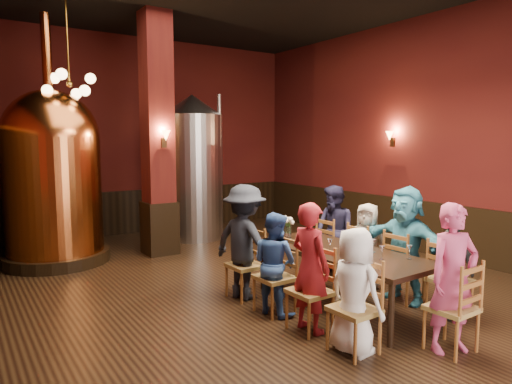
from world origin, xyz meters
TOP-DOWN VIEW (x-y plane):
  - room at (0.00, 0.00)m, footprint 10.00×10.02m
  - wainscot_right at (3.96, 0.00)m, footprint 0.08×9.90m
  - wainscot_back at (0.00, 4.96)m, footprint 7.90×0.08m
  - column at (-0.30, 2.80)m, footprint 0.58×0.58m
  - pendant_cluster at (-1.80, 2.90)m, footprint 0.90×0.90m
  - sconce_wall at (3.90, 0.80)m, footprint 0.20×0.20m
  - sconce_column at (-0.30, 2.50)m, footprint 0.20×0.20m
  - dining_table at (0.61, -1.18)m, footprint 1.06×2.42m
  - chair_0 at (-0.21, -2.20)m, footprint 0.47×0.47m
  - person_0 at (-0.21, -2.20)m, footprint 0.45×0.66m
  - chair_1 at (-0.23, -1.53)m, footprint 0.47×0.47m
  - person_1 at (-0.23, -1.53)m, footprint 0.40×0.57m
  - chair_2 at (-0.25, -0.87)m, footprint 0.47×0.47m
  - person_2 at (-0.25, -0.87)m, footprint 0.43×0.67m
  - chair_3 at (-0.27, -0.20)m, footprint 0.47×0.47m
  - person_3 at (-0.27, -0.20)m, footprint 0.86×1.14m
  - chair_4 at (1.49, -2.15)m, footprint 0.47×0.47m
  - person_4 at (1.49, -2.15)m, footprint 0.55×0.83m
  - chair_5 at (1.47, -1.48)m, footprint 0.47×0.47m
  - person_5 at (1.47, -1.48)m, footprint 0.51×1.47m
  - chair_6 at (1.45, -0.82)m, footprint 0.47×0.47m
  - person_6 at (1.45, -0.82)m, footprint 0.61×0.72m
  - chair_7 at (1.43, -0.15)m, footprint 0.47×0.47m
  - person_7 at (1.43, -0.15)m, footprint 0.38×0.72m
  - chair_8 at (0.65, -2.72)m, footprint 0.47×0.47m
  - person_8 at (0.65, -2.72)m, footprint 0.65×0.52m
  - copper_kettle at (-2.08, 3.22)m, footprint 1.90×1.90m
  - steel_vessel at (0.86, 3.71)m, footprint 1.62×1.62m
  - rose_vase at (0.48, -0.20)m, footprint 0.19×0.19m
  - wine_glass_0 at (0.84, -1.48)m, footprint 0.07×0.07m
  - wine_glass_1 at (0.96, -1.94)m, footprint 0.07×0.07m
  - wine_glass_2 at (0.57, -0.60)m, footprint 0.07×0.07m
  - wine_glass_3 at (0.40, -1.17)m, footprint 0.07×0.07m
  - wine_glass_4 at (0.49, -1.52)m, footprint 0.07×0.07m
  - wine_glass_5 at (0.82, -1.15)m, footprint 0.07×0.07m
  - wine_glass_6 at (0.41, -1.72)m, footprint 0.07×0.07m
  - wine_glass_7 at (0.32, -1.59)m, footprint 0.07×0.07m
  - wine_glass_8 at (0.67, -1.78)m, footprint 0.07×0.07m
  - wine_glass_9 at (0.47, -0.59)m, footprint 0.07×0.07m

SIDE VIEW (x-z plane):
  - chair_0 at x=-0.21m, z-range 0.00..0.92m
  - chair_1 at x=-0.23m, z-range 0.00..0.92m
  - chair_2 at x=-0.25m, z-range 0.00..0.92m
  - chair_3 at x=-0.27m, z-range 0.00..0.92m
  - chair_4 at x=1.49m, z-range 0.00..0.92m
  - chair_5 at x=1.47m, z-range 0.00..0.92m
  - chair_6 at x=1.45m, z-range 0.00..0.92m
  - chair_7 at x=1.43m, z-range 0.00..0.92m
  - chair_8 at x=0.65m, z-range 0.00..0.92m
  - wainscot_right at x=3.96m, z-range 0.00..1.00m
  - wainscot_back at x=0.00m, z-range 0.00..1.00m
  - person_6 at x=1.45m, z-range 0.00..1.26m
  - person_2 at x=-0.25m, z-range 0.00..1.28m
  - person_0 at x=-0.21m, z-range 0.00..1.30m
  - person_4 at x=1.49m, z-range 0.00..1.31m
  - dining_table at x=0.61m, z-range 0.31..1.06m
  - person_7 at x=1.43m, z-range 0.00..1.46m
  - person_1 at x=-0.23m, z-range 0.00..1.48m
  - person_8 at x=0.65m, z-range 0.00..1.54m
  - person_5 at x=1.47m, z-range 0.00..1.57m
  - person_3 at x=-0.27m, z-range 0.00..1.57m
  - wine_glass_0 at x=0.84m, z-range 0.75..0.92m
  - wine_glass_1 at x=0.96m, z-range 0.75..0.92m
  - wine_glass_2 at x=0.57m, z-range 0.75..0.92m
  - wine_glass_3 at x=0.40m, z-range 0.75..0.92m
  - wine_glass_4 at x=0.49m, z-range 0.75..0.92m
  - wine_glass_5 at x=0.82m, z-range 0.75..0.92m
  - wine_glass_6 at x=0.41m, z-range 0.75..0.92m
  - wine_glass_7 at x=0.32m, z-range 0.75..0.92m
  - wine_glass_8 at x=0.67m, z-range 0.75..0.92m
  - wine_glass_9 at x=0.47m, z-range 0.75..0.92m
  - rose_vase at x=0.48m, z-range 0.80..1.13m
  - copper_kettle at x=-2.08m, z-range -0.58..3.71m
  - steel_vessel at x=0.86m, z-range 0.00..3.14m
  - sconce_wall at x=3.90m, z-range 2.02..2.38m
  - sconce_column at x=-0.30m, z-range 2.02..2.38m
  - room at x=0.00m, z-range 0.00..4.50m
  - column at x=-0.30m, z-range 0.00..4.50m
  - pendant_cluster at x=-1.80m, z-range 2.25..3.95m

